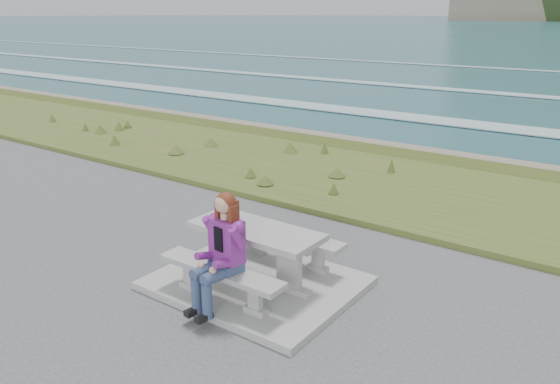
{
  "coord_description": "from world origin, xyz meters",
  "views": [
    {
      "loc": [
        4.14,
        -5.18,
        3.53
      ],
      "look_at": [
        -0.47,
        1.2,
        0.93
      ],
      "focal_mm": 35.0,
      "sensor_mm": 36.0,
      "label": 1
    }
  ],
  "objects_px": {
    "bench_landward": "(221,275)",
    "bench_seaward": "(286,239)",
    "picnic_table": "(256,240)",
    "seated_woman": "(218,268)"
  },
  "relations": [
    {
      "from": "bench_landward",
      "to": "bench_seaward",
      "type": "height_order",
      "value": "same"
    },
    {
      "from": "picnic_table",
      "to": "seated_woman",
      "type": "bearing_deg",
      "value": -84.58
    },
    {
      "from": "picnic_table",
      "to": "bench_landward",
      "type": "distance_m",
      "value": 0.74
    },
    {
      "from": "bench_landward",
      "to": "bench_seaward",
      "type": "bearing_deg",
      "value": 90.0
    },
    {
      "from": "picnic_table",
      "to": "seated_woman",
      "type": "relative_size",
      "value": 1.25
    },
    {
      "from": "bench_seaward",
      "to": "seated_woman",
      "type": "xyz_separation_m",
      "value": [
        0.08,
        -1.54,
        0.18
      ]
    },
    {
      "from": "picnic_table",
      "to": "bench_seaward",
      "type": "xyz_separation_m",
      "value": [
        0.0,
        0.7,
        -0.23
      ]
    },
    {
      "from": "bench_seaward",
      "to": "seated_woman",
      "type": "distance_m",
      "value": 1.55
    },
    {
      "from": "bench_landward",
      "to": "picnic_table",
      "type": "bearing_deg",
      "value": 90.0
    },
    {
      "from": "bench_landward",
      "to": "seated_woman",
      "type": "bearing_deg",
      "value": -59.75
    }
  ]
}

